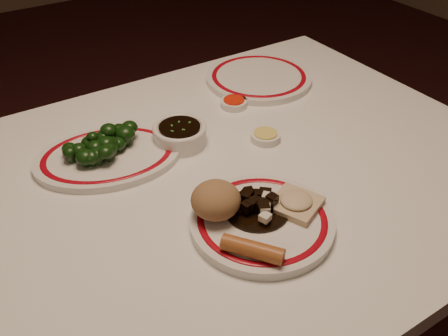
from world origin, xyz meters
TOP-DOWN VIEW (x-y plane):
  - dining_table at (0.00, 0.00)m, footprint 1.20×0.90m
  - main_plate at (-0.02, -0.17)m, footprint 0.30×0.30m
  - rice_mound at (-0.08, -0.12)m, footprint 0.09×0.09m
  - spring_roll at (-0.09, -0.23)m, footprint 0.08×0.10m
  - fried_wonton at (0.04, -0.18)m, footprint 0.10×0.10m
  - stirfry_heap at (-0.02, -0.15)m, footprint 0.11×0.11m
  - broccoli_plate at (-0.17, 0.16)m, footprint 0.34×0.31m
  - broccoli_pile at (-0.17, 0.16)m, footprint 0.17×0.10m
  - soy_bowl at (-0.01, 0.13)m, footprint 0.11×0.11m
  - sweet_sour_dish at (0.17, 0.20)m, footprint 0.06×0.06m
  - mustard_dish at (0.14, 0.04)m, footprint 0.06×0.06m
  - far_plate at (0.30, 0.28)m, footprint 0.31×0.31m

SIDE VIEW (x-z plane):
  - dining_table at x=0.00m, z-range 0.28..1.03m
  - sweet_sour_dish at x=0.17m, z-range 0.75..0.77m
  - mustard_dish at x=0.14m, z-range 0.75..0.77m
  - broccoli_plate at x=-0.17m, z-range 0.75..0.77m
  - far_plate at x=0.30m, z-range 0.75..0.77m
  - main_plate at x=-0.02m, z-range 0.75..0.77m
  - soy_bowl at x=-0.01m, z-range 0.75..0.79m
  - fried_wonton at x=0.04m, z-range 0.77..0.79m
  - stirfry_heap at x=-0.02m, z-range 0.76..0.79m
  - spring_roll at x=-0.09m, z-range 0.77..0.80m
  - broccoli_pile at x=-0.17m, z-range 0.77..0.81m
  - rice_mound at x=-0.08m, z-range 0.77..0.83m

